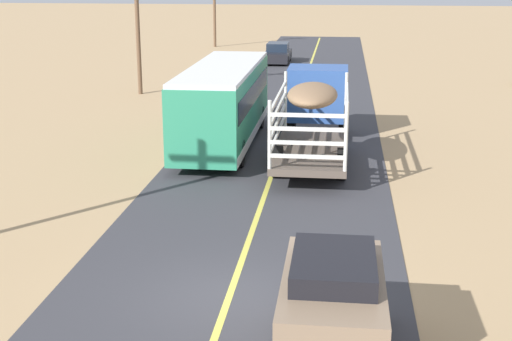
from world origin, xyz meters
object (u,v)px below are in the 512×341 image
object	(u,v)px
power_pole_far	(214,3)
car_far	(278,54)
bus	(223,103)
power_pole_mid	(137,23)
suv_near	(332,317)
livestock_truck	(316,103)

from	to	relation	value
power_pole_far	car_far	bearing A→B (deg)	-57.57
bus	car_far	bearing A→B (deg)	90.25
power_pole_mid	power_pole_far	bearing A→B (deg)	90.00
bus	power_pole_far	size ratio (longest dim) A/B	1.41
suv_near	power_pole_mid	distance (m)	30.44
car_far	livestock_truck	bearing A→B (deg)	-81.55
car_far	power_pole_mid	distance (m)	16.01
power_pole_mid	car_far	bearing A→B (deg)	65.31
livestock_truck	suv_near	bearing A→B (deg)	-86.70
suv_near	livestock_truck	xyz separation A→B (m)	(-0.97, 16.82, 0.64)
livestock_truck	car_far	distance (m)	25.84
livestock_truck	car_far	bearing A→B (deg)	98.45
car_far	power_pole_far	distance (m)	12.60
car_far	power_pole_far	world-z (taller)	power_pole_far
bus	car_far	distance (m)	25.65
bus	power_pole_mid	xyz separation A→B (m)	(-6.66, 11.39, 2.23)
suv_near	bus	bearing A→B (deg)	105.54
suv_near	power_pole_mid	xyz separation A→B (m)	(-11.31, 28.12, 2.82)
suv_near	power_pole_far	world-z (taller)	power_pole_far
bus	power_pole_mid	distance (m)	13.38
livestock_truck	power_pole_far	distance (m)	37.35
power_pole_mid	bus	bearing A→B (deg)	-59.70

